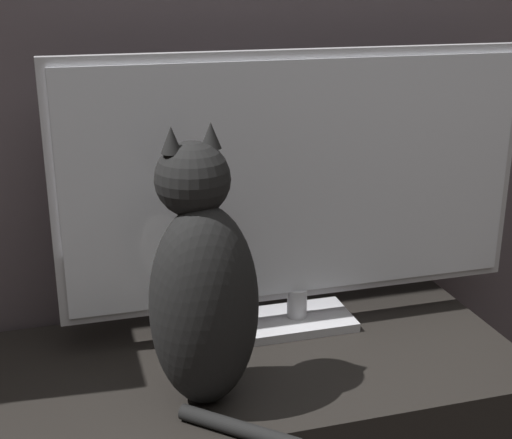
# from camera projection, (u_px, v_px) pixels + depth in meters

# --- Properties ---
(tv) EXTENTS (1.01, 0.15, 0.60)m
(tv) POSITION_uv_depth(u_px,v_px,m) (299.00, 186.00, 1.50)
(tv) COLOR #B7B7BC
(tv) RESTS_ON tv_stand
(cat) EXTENTS (0.24, 0.32, 0.51)m
(cat) POSITION_uv_depth(u_px,v_px,m) (202.00, 290.00, 1.25)
(cat) COLOR black
(cat) RESTS_ON tv_stand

